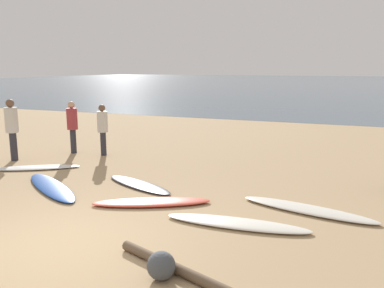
% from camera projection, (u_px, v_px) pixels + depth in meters
% --- Properties ---
extents(ground_plane, '(120.00, 120.00, 0.20)m').
position_uv_depth(ground_plane, '(234.00, 140.00, 15.26)').
color(ground_plane, tan).
rests_on(ground_plane, ground).
extents(ocean_water, '(140.00, 100.00, 0.01)m').
position_uv_depth(ocean_water, '(325.00, 83.00, 65.47)').
color(ocean_water, '#475B6B').
rests_on(ocean_water, ground).
extents(surfboard_0, '(2.21, 1.59, 0.07)m').
position_uv_depth(surfboard_0, '(36.00, 168.00, 10.61)').
color(surfboard_0, white).
rests_on(surfboard_0, ground).
extents(surfboard_1, '(2.50, 1.89, 0.08)m').
position_uv_depth(surfboard_1, '(51.00, 187.00, 8.89)').
color(surfboard_1, '#1E479E').
rests_on(surfboard_1, ground).
extents(surfboard_2, '(2.12, 1.31, 0.06)m').
position_uv_depth(surfboard_2, '(139.00, 185.00, 9.10)').
color(surfboard_2, '#333338').
rests_on(surfboard_2, ground).
extents(surfboard_3, '(2.34, 1.51, 0.09)m').
position_uv_depth(surfboard_3, '(151.00, 202.00, 7.88)').
color(surfboard_3, '#D84C38').
rests_on(surfboard_3, ground).
extents(surfboard_4, '(2.54, 0.68, 0.08)m').
position_uv_depth(surfboard_4, '(237.00, 223.00, 6.83)').
color(surfboard_4, silver).
rests_on(surfboard_4, ground).
extents(surfboard_5, '(2.62, 1.05, 0.08)m').
position_uv_depth(surfboard_5, '(308.00, 209.00, 7.49)').
color(surfboard_5, silver).
rests_on(surfboard_5, ground).
extents(person_0, '(0.36, 0.36, 1.77)m').
position_uv_depth(person_0, '(12.00, 125.00, 11.37)').
color(person_0, '#2D2D38').
rests_on(person_0, ground).
extents(person_1, '(0.31, 0.31, 1.55)m').
position_uv_depth(person_1, '(103.00, 126.00, 12.08)').
color(person_1, '#2D2D38').
rests_on(person_1, ground).
extents(person_3, '(0.33, 0.33, 1.62)m').
position_uv_depth(person_3, '(72.00, 123.00, 12.38)').
color(person_3, '#2D2D38').
rests_on(person_3, ground).
extents(driftwood_log, '(2.21, 0.93, 0.14)m').
position_uv_depth(driftwood_log, '(183.00, 271.00, 5.17)').
color(driftwood_log, brown).
rests_on(driftwood_log, ground).
extents(beach_rock_near, '(0.37, 0.37, 0.37)m').
position_uv_depth(beach_rock_near, '(161.00, 266.00, 5.08)').
color(beach_rock_near, '#474C51').
rests_on(beach_rock_near, ground).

